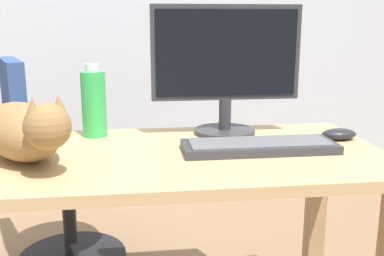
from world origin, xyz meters
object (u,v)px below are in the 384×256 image
Objects in this scene: monitor at (226,65)px; computer_mouse at (339,134)px; office_chair at (55,181)px; water_bottle at (94,103)px; keyboard at (259,146)px; cat at (24,130)px.

monitor is 0.42m from computer_mouse.
water_bottle reaches higher than office_chair.
office_chair is 8.45× the size of computer_mouse.
office_chair is at bearing 135.89° from keyboard.
office_chair reaches higher than cat.
office_chair is 0.65m from water_bottle.
monitor is (0.64, -0.47, 0.53)m from office_chair.
monitor reaches higher than cat.
monitor reaches higher than water_bottle.
water_bottle is (0.16, 0.24, 0.03)m from cat.
monitor is 0.64m from cat.
monitor is at bearing -36.03° from office_chair.
computer_mouse is 0.78m from water_bottle.
water_bottle is at bearing 153.71° from keyboard.
cat is (-0.65, 0.00, 0.07)m from keyboard.
monitor is 0.31m from keyboard.
office_chair is 1.19m from computer_mouse.
cat is 4.98× the size of computer_mouse.
cat is 0.29m from water_bottle.
keyboard is 4.00× the size of computer_mouse.
computer_mouse is 0.47× the size of water_bottle.
water_bottle is (0.22, -0.44, 0.41)m from office_chair.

